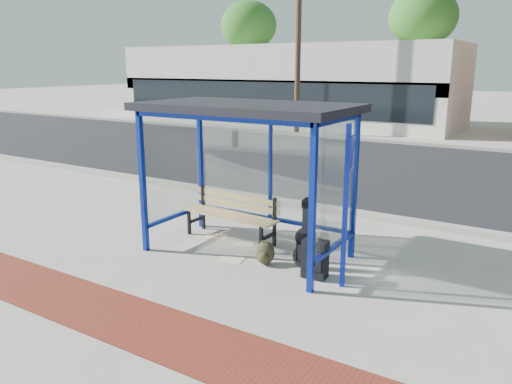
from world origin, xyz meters
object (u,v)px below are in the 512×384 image
Objects in this scene: bench at (232,213)px; guitar_bag at (306,244)px; suitcase at (315,259)px; backpack at (265,253)px.

bench is 1.77× the size of guitar_bag.
suitcase is at bearing -50.55° from guitar_bag.
guitar_bag is 0.66m from backpack.
guitar_bag is 1.67× the size of suitcase.
suitcase reaches higher than backpack.
backpack is at bearing -28.74° from bench.
bench is 1.31m from backpack.
bench reaches higher than backpack.
bench is at bearing 128.36° from backpack.
backpack is at bearing -168.16° from guitar_bag.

